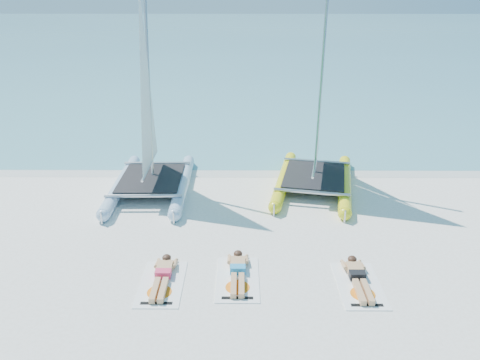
% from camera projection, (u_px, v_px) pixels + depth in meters
% --- Properties ---
extents(ground, '(140.00, 140.00, 0.00)m').
position_uv_depth(ground, '(254.00, 245.00, 12.46)').
color(ground, white).
rests_on(ground, ground).
extents(sea, '(140.00, 115.00, 0.01)m').
position_uv_depth(sea, '(245.00, 33.00, 70.72)').
color(sea, '#77C6C5').
rests_on(sea, ground).
extents(wet_sand_strip, '(140.00, 1.40, 0.01)m').
position_uv_depth(wet_sand_strip, '(251.00, 170.00, 17.55)').
color(wet_sand_strip, silver).
rests_on(wet_sand_strip, ground).
extents(catamaran_blue, '(2.57, 5.24, 7.10)m').
position_uv_depth(catamaran_blue, '(148.00, 129.00, 15.16)').
color(catamaran_blue, '#B6DEEF').
rests_on(catamaran_blue, ground).
extents(catamaran_yellow, '(3.45, 5.70, 7.08)m').
position_uv_depth(catamaran_yellow, '(318.00, 120.00, 15.73)').
color(catamaran_yellow, yellow).
rests_on(catamaran_yellow, ground).
extents(towel_a, '(1.00, 1.85, 0.02)m').
position_uv_depth(towel_a, '(162.00, 283.00, 10.82)').
color(towel_a, white).
rests_on(towel_a, ground).
extents(sunbather_a, '(0.37, 1.73, 0.26)m').
position_uv_depth(sunbather_a, '(163.00, 275.00, 10.96)').
color(sunbather_a, '#DFB475').
rests_on(sunbather_a, towel_a).
extents(towel_b, '(1.00, 1.85, 0.02)m').
position_uv_depth(towel_b, '(238.00, 279.00, 11.00)').
color(towel_b, white).
rests_on(towel_b, ground).
extents(sunbather_b, '(0.37, 1.73, 0.26)m').
position_uv_depth(sunbather_b, '(238.00, 270.00, 11.13)').
color(sunbather_b, '#DFB475').
rests_on(sunbather_b, towel_b).
extents(towel_c, '(1.00, 1.85, 0.02)m').
position_uv_depth(towel_c, '(359.00, 285.00, 10.76)').
color(towel_c, white).
rests_on(towel_c, ground).
extents(sunbather_c, '(0.37, 1.73, 0.26)m').
position_uv_depth(sunbather_c, '(358.00, 276.00, 10.90)').
color(sunbather_c, '#DFB475').
rests_on(sunbather_c, towel_c).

